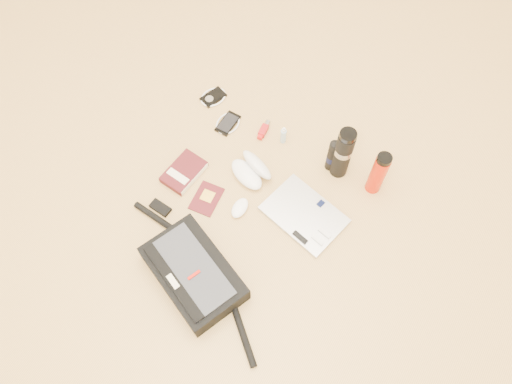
# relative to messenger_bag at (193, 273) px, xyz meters

# --- Properties ---
(ground) EXTENTS (4.00, 4.00, 0.00)m
(ground) POSITION_rel_messenger_bag_xyz_m (0.05, 0.28, -0.05)
(ground) COLOR tan
(ground) RESTS_ON ground
(messenger_bag) EXTENTS (0.75, 0.38, 0.11)m
(messenger_bag) POSITION_rel_messenger_bag_xyz_m (0.00, 0.00, 0.00)
(messenger_bag) COLOR black
(messenger_bag) RESTS_ON ground
(laptop) EXTENTS (0.35, 0.28, 0.03)m
(laptop) POSITION_rel_messenger_bag_xyz_m (0.24, 0.44, -0.04)
(laptop) COLOR #B4B3B6
(laptop) RESTS_ON ground
(book) EXTENTS (0.14, 0.19, 0.03)m
(book) POSITION_rel_messenger_bag_xyz_m (-0.29, 0.36, -0.03)
(book) COLOR #441014
(book) RESTS_ON ground
(passport) EXTENTS (0.12, 0.15, 0.01)m
(passport) POSITION_rel_messenger_bag_xyz_m (-0.15, 0.30, -0.05)
(passport) COLOR #490F15
(passport) RESTS_ON ground
(mouse) EXTENTS (0.06, 0.10, 0.03)m
(mouse) POSITION_rel_messenger_bag_xyz_m (-0.00, 0.33, -0.03)
(mouse) COLOR white
(mouse) RESTS_ON ground
(sunglasses_case) EXTENTS (0.22, 0.20, 0.10)m
(sunglasses_case) POSITION_rel_messenger_bag_xyz_m (-0.05, 0.50, -0.01)
(sunglasses_case) COLOR white
(sunglasses_case) RESTS_ON ground
(ipod) EXTENTS (0.12, 0.13, 0.01)m
(ipod) POSITION_rel_messenger_bag_xyz_m (-0.41, 0.76, -0.04)
(ipod) COLOR black
(ipod) RESTS_ON ground
(phone) EXTENTS (0.10, 0.12, 0.01)m
(phone) POSITION_rel_messenger_bag_xyz_m (-0.27, 0.67, -0.04)
(phone) COLOR black
(phone) RESTS_ON ground
(inhaler) EXTENTS (0.04, 0.10, 0.03)m
(inhaler) POSITION_rel_messenger_bag_xyz_m (-0.11, 0.72, -0.04)
(inhaler) COLOR #A11519
(inhaler) RESTS_ON ground
(spray_bottle) EXTENTS (0.03, 0.03, 0.10)m
(spray_bottle) POSITION_rel_messenger_bag_xyz_m (-0.01, 0.72, -0.01)
(spray_bottle) COLOR #9CC1D8
(spray_bottle) RESTS_ON ground
(aerosol_can) EXTENTS (0.06, 0.06, 0.18)m
(aerosol_can) POSITION_rel_messenger_bag_xyz_m (0.22, 0.70, 0.04)
(aerosol_can) COLOR black
(aerosol_can) RESTS_ON ground
(thermos_black) EXTENTS (0.09, 0.09, 0.28)m
(thermos_black) POSITION_rel_messenger_bag_xyz_m (0.26, 0.70, 0.09)
(thermos_black) COLOR black
(thermos_black) RESTS_ON ground
(thermos_red) EXTENTS (0.08, 0.08, 0.24)m
(thermos_red) POSITION_rel_messenger_bag_xyz_m (0.42, 0.70, 0.07)
(thermos_red) COLOR red
(thermos_red) RESTS_ON ground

